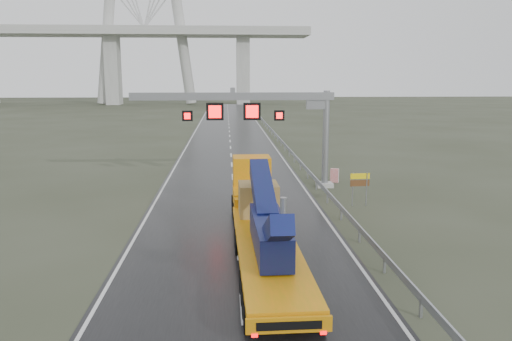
{
  "coord_description": "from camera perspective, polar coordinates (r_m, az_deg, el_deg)",
  "views": [
    {
      "loc": [
        -0.51,
        -18.55,
        8.1
      ],
      "look_at": [
        1.08,
        7.78,
        3.2
      ],
      "focal_mm": 35.0,
      "sensor_mm": 36.0,
      "label": 1
    }
  ],
  "objects": [
    {
      "name": "road",
      "position": [
        59.11,
        -2.93,
        2.64
      ],
      "size": [
        11.0,
        200.0,
        0.02
      ],
      "primitive_type": "cube",
      "color": "black",
      "rests_on": "ground"
    },
    {
      "name": "guardrail",
      "position": [
        49.56,
        4.25,
        1.9
      ],
      "size": [
        0.2,
        140.0,
        1.4
      ],
      "primitive_type": null,
      "color": "#92969A",
      "rests_on": "ground"
    },
    {
      "name": "sign_gantry",
      "position": [
        36.72,
        0.64,
        6.64
      ],
      "size": [
        14.9,
        1.2,
        7.42
      ],
      "color": "#A3A39F",
      "rests_on": "ground"
    },
    {
      "name": "heavy_haul_truck",
      "position": [
        24.89,
        0.48,
        -4.67
      ],
      "size": [
        2.84,
        17.39,
        4.07
      ],
      "rotation": [
        0.0,
        0.0,
        0.02
      ],
      "color": "orange",
      "rests_on": "ground"
    },
    {
      "name": "exit_sign_pair",
      "position": [
        32.55,
        11.78,
        -1.37
      ],
      "size": [
        1.27,
        0.15,
        2.17
      ],
      "rotation": [
        0.0,
        0.0,
        0.07
      ],
      "color": "gray",
      "rests_on": "ground"
    },
    {
      "name": "striped_barrier",
      "position": [
        39.77,
        8.97,
        -0.57
      ],
      "size": [
        0.72,
        0.54,
        1.08
      ],
      "primitive_type": "cube",
      "rotation": [
        0.0,
        0.0,
        -0.34
      ],
      "color": "red",
      "rests_on": "ground"
    },
    {
      "name": "ground",
      "position": [
        20.25,
        -1.76,
        -13.06
      ],
      "size": [
        400.0,
        400.0,
        0.0
      ],
      "primitive_type": "plane",
      "color": "#333827",
      "rests_on": "ground"
    }
  ]
}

